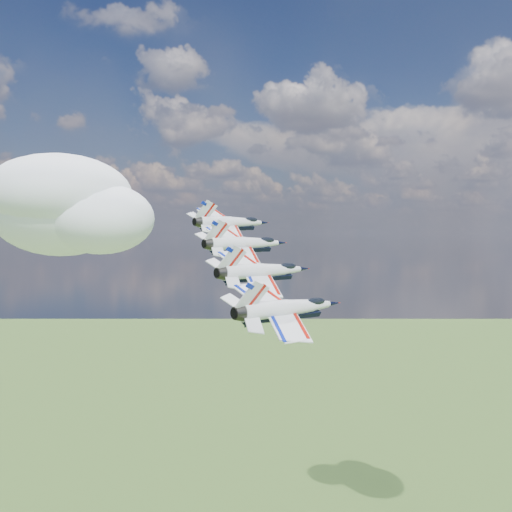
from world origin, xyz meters
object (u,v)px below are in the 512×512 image
Objects in this scene: jet_2 at (266,271)px; jet_3 at (291,308)px; jet_0 at (233,222)px; jet_1 at (247,243)px.

jet_2 is 12.70m from jet_3.
jet_0 is at bearing 156.14° from jet_2.
jet_3 is (27.50, -24.13, -10.65)m from jet_0.
jet_2 reaches higher than jet_3.
jet_2 is 1.00× the size of jet_3.
jet_0 is 38.10m from jet_3.
jet_3 is (9.17, -8.04, -3.55)m from jet_2.
jet_2 is (9.17, -8.04, -3.55)m from jet_1.
jet_1 is at bearing 156.14° from jet_2.
jet_3 is at bearing -23.86° from jet_1.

